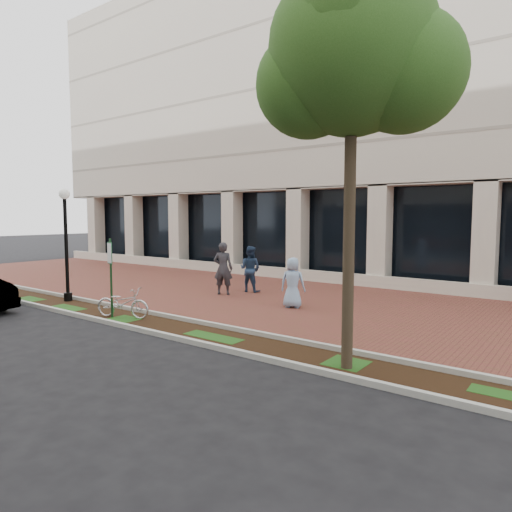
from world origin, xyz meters
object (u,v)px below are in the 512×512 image
Objects in this scene: lamppost at (66,238)px; locked_bicycle at (123,303)px; parking_sign at (110,267)px; pedestrian_mid at (250,269)px; street_tree at (355,61)px; pedestrian_left at (223,268)px; pedestrian_right at (293,283)px.

locked_bicycle is (3.70, -0.49, -1.75)m from lamppost.
pedestrian_mid is (0.44, 6.01, -0.58)m from parking_sign.
street_tree reaches higher than locked_bicycle.
pedestrian_left is at bearing 147.06° from street_tree.
pedestrian_mid is at bearing 101.04° from parking_sign.
street_tree reaches higher than pedestrian_left.
lamppost is 2.17× the size of pedestrian_mid.
lamppost is 11.46m from street_tree.
street_tree is 7.70m from pedestrian_right.
pedestrian_left is (0.03, 4.89, -0.49)m from parking_sign.
pedestrian_mid is (0.16, 5.82, 0.45)m from locked_bicycle.
street_tree reaches higher than pedestrian_right.
parking_sign is at bearing -11.18° from lamppost.
locked_bicycle is (-7.16, 0.10, -5.33)m from street_tree.
lamppost is 5.58m from pedestrian_left.
street_tree is 8.93m from locked_bicycle.
locked_bicycle is at bearing 67.12° from pedestrian_left.
pedestrian_mid is (3.87, 5.33, -1.30)m from lamppost.
parking_sign is 1.41× the size of pedestrian_right.
locked_bicycle is at bearing 48.92° from parking_sign.
pedestrian_left is 1.21× the size of pedestrian_right.
parking_sign is 8.60m from street_tree.
street_tree is at bearing 115.17° from pedestrian_right.
parking_sign reaches higher than locked_bicycle.
locked_bicycle is 1.03× the size of pedestrian_right.
pedestrian_right is at bearing 67.33° from parking_sign.
lamppost is 2.37× the size of pedestrian_right.
lamppost is at bearing -175.91° from parking_sign.
locked_bicycle is at bearing -7.51° from lamppost.
street_tree reaches higher than pedestrian_mid.
parking_sign is 5.60m from pedestrian_right.
lamppost reaches higher than locked_bicycle.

